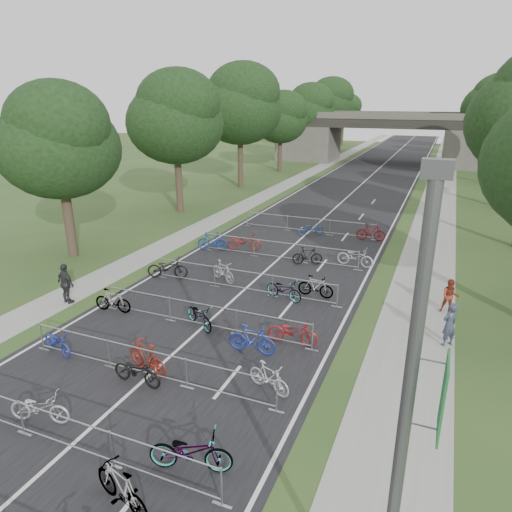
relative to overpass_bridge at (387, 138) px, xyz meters
The scene contains 47 objects.
road 15.41m from the overpass_bridge, 90.00° to the right, with size 11.00×140.00×0.01m, color black.
sidewalk_right 17.36m from the overpass_bridge, 61.93° to the right, with size 3.00×140.00×0.01m, color gray.
sidewalk_left 17.14m from the overpass_bridge, 116.57° to the right, with size 2.00×140.00×0.01m, color gray.
lane_markings 15.41m from the overpass_bridge, 90.00° to the right, with size 0.12×140.00×0.00m, color silver.
overpass_bridge is the anchor object (origin of this frame).
lamppost 63.55m from the overpass_bridge, 82.47° to the right, with size 0.61×0.65×8.21m.
tree_left_0 50.47m from the overpass_bridge, 103.07° to the right, with size 6.72×6.72×10.25m.
tree_left_1 38.97m from the overpass_bridge, 107.08° to the right, with size 7.56×7.56×11.53m.
tree_left_2 27.92m from the overpass_bridge, 114.44° to the right, with size 8.40×8.40×12.81m.
tree_left_3 17.59m from the overpass_bridge, 131.07° to the right, with size 6.72×6.72×10.25m.
tree_right_3 18.82m from the overpass_bridge, 44.93° to the right, with size 7.17×7.17×10.93m.
tree_left_4 12.05m from the overpass_bridge, behind, with size 7.56×7.56×11.53m.
tree_right_4 13.86m from the overpass_bridge, ahead, with size 8.18×8.18×12.47m.
tree_left_5 16.44m from the overpass_bridge, 136.20° to the left, with size 8.40×8.40×12.81m.
tree_right_5 17.23m from the overpass_bridge, 39.82° to the left, with size 6.16×6.16×9.39m.
tree_left_6 25.77m from the overpass_bridge, 116.43° to the left, with size 6.72×6.72×10.25m.
tree_right_6 26.62m from the overpass_bridge, 60.25° to the left, with size 7.17×7.17×10.93m.
barrier_row_1 61.47m from the overpass_bridge, 90.00° to the right, with size 9.70×0.08×1.10m.
barrier_row_2 57.88m from the overpass_bridge, 90.00° to the right, with size 9.70×0.08×1.10m.
barrier_row_3 54.08m from the overpass_bridge, 90.00° to the right, with size 9.70×0.08×1.10m.
barrier_row_4 50.09m from the overpass_bridge, 90.00° to the right, with size 9.70×0.08×1.10m.
barrier_row_5 45.10m from the overpass_bridge, 90.00° to the right, with size 9.70×0.08×1.10m.
barrier_row_6 39.11m from the overpass_bridge, 90.00° to the right, with size 9.70×0.08×1.10m.
bike_5 60.92m from the overpass_bridge, 91.42° to the right, with size 0.63×1.82×0.95m, color #A6A6AE.
bike_6 62.42m from the overpass_bridge, 87.67° to the right, with size 0.53×1.87×1.12m, color #9B9DA2.
bike_7 60.89m from the overpass_bridge, 86.79° to the right, with size 0.74×2.14×1.12m, color #9B9DA2.
bike_8 57.96m from the overpass_bridge, 93.89° to the right, with size 0.58×1.67×0.88m, color #1D2CA0.
bike_9 57.59m from the overpass_bridge, 90.16° to the right, with size 0.54×1.91×1.15m, color maroon.
bike_10 58.31m from the overpass_bridge, 90.06° to the right, with size 0.64×1.83×0.96m, color black.
bike_11 57.16m from the overpass_bridge, 85.96° to the right, with size 0.46×1.63×0.98m, color #B9B9C2.
bike_12 54.47m from the overpass_bridge, 94.53° to the right, with size 0.49×1.75×1.05m, color #9B9DA2.
bike_13 54.05m from the overpass_bridge, 90.16° to the right, with size 0.65×1.87×0.98m, color #9B9DA2.
bike_14 55.17m from the overpass_bridge, 87.27° to the right, with size 0.52×1.83×1.10m, color #1B3099.
bike_15 54.04m from the overpass_bridge, 85.98° to the right, with size 0.68×1.94×1.02m, color maroon.
bike_16 50.19m from the overpass_bridge, 94.92° to the right, with size 0.73×2.11×1.11m, color black.
bike_17 49.33m from the overpass_bridge, 91.70° to the right, with size 0.51×1.80×1.08m, color gray.
bike_18 50.27m from the overpass_bridge, 87.56° to the right, with size 0.66×1.90×1.00m, color #9B9DA2.
bike_19 49.49m from the overpass_bridge, 86.04° to the right, with size 0.48×1.71×1.03m, color #9B9DA2.
bike_20 45.24m from the overpass_bridge, 95.47° to the right, with size 0.54×1.90×1.14m, color navy.
bike_21 44.34m from the overpass_bridge, 93.27° to the right, with size 0.73×2.08×1.09m, color maroon.
bike_22 45.31m from the overpass_bridge, 87.73° to the right, with size 0.48×1.69×1.02m, color black.
bike_23 44.70m from the overpass_bridge, 84.47° to the right, with size 0.71×2.03×1.07m, color #A6A6AE.
bike_26 39.61m from the overpass_bridge, 89.49° to the right, with size 0.61×1.76×0.93m, color #1C489B.
bike_27 39.49m from the overpass_bridge, 83.73° to the right, with size 0.53×1.87×1.12m, color maroon.
pedestrian_a 52.57m from the overpass_bridge, 79.91° to the right, with size 0.63×0.42×1.74m, color #2E3445.
pedestrian_b 49.64m from the overpass_bridge, 79.30° to the right, with size 0.75×0.58×1.54m, color maroon.
pedestrian_c 54.77m from the overpass_bridge, 97.14° to the right, with size 1.11×0.46×1.89m, color #252427.
Camera 1 is at (8.40, -3.48, 8.84)m, focal length 32.00 mm.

